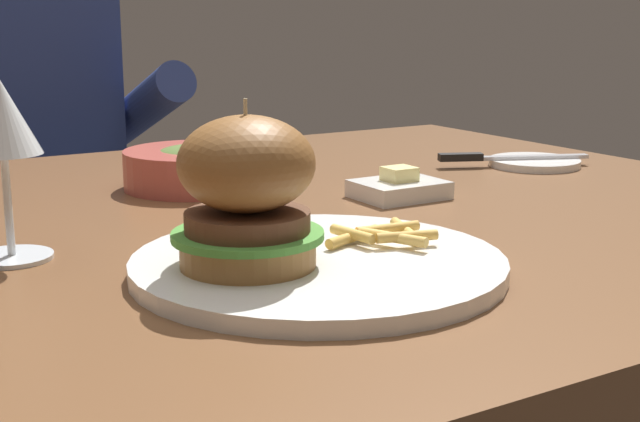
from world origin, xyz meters
The scene contains 10 objects.
dining_table centered at (0.00, 0.00, 0.66)m, with size 1.34×0.98×0.74m.
main_plate centered at (-0.01, -0.22, 0.75)m, with size 0.31×0.31×0.01m, color white.
burger_sandwich centered at (-0.07, -0.22, 0.81)m, with size 0.12×0.12×0.13m.
fries_pile centered at (0.06, -0.21, 0.76)m, with size 0.10×0.09×0.01m.
wine_glass centered at (-0.22, -0.05, 0.86)m, with size 0.07×0.07×0.16m.
bread_plate centered at (0.51, 0.06, 0.74)m, with size 0.12×0.12×0.01m, color white.
table_knife centered at (0.46, 0.08, 0.75)m, with size 0.20×0.10×0.01m.
butter_dish centered at (0.22, -0.02, 0.75)m, with size 0.10×0.08×0.04m.
soup_bowl centered at (0.05, 0.16, 0.77)m, with size 0.17×0.17×0.05m.
diner_person centered at (-0.04, 0.77, 0.56)m, with size 0.51×0.36×1.18m.
Camera 1 is at (-0.38, -0.82, 0.95)m, focal length 50.00 mm.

